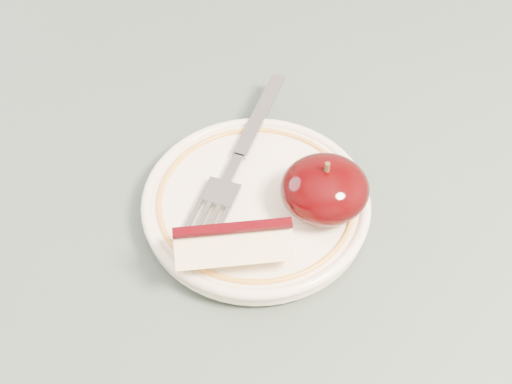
{
  "coord_description": "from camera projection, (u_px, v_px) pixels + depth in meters",
  "views": [
    {
      "loc": [
        0.06,
        -0.39,
        1.21
      ],
      "look_at": [
        0.1,
        -0.03,
        0.78
      ],
      "focal_mm": 50.0,
      "sensor_mm": 36.0,
      "label": 1
    }
  ],
  "objects": [
    {
      "name": "fork",
      "position": [
        238.0,
        157.0,
        0.59
      ],
      "size": [
        0.1,
        0.19,
        0.0
      ],
      "rotation": [
        0.0,
        0.0,
        1.13
      ],
      "color": "gray",
      "rests_on": "plate"
    },
    {
      "name": "plate",
      "position": [
        256.0,
        203.0,
        0.57
      ],
      "size": [
        0.18,
        0.18,
        0.02
      ],
      "color": "#F4E9CC",
      "rests_on": "table"
    },
    {
      "name": "apple_half",
      "position": [
        325.0,
        189.0,
        0.54
      ],
      "size": [
        0.07,
        0.07,
        0.05
      ],
      "color": "black",
      "rests_on": "plate"
    },
    {
      "name": "apple_wedge",
      "position": [
        233.0,
        244.0,
        0.51
      ],
      "size": [
        0.08,
        0.04,
        0.04
      ],
      "rotation": [
        0.0,
        0.0,
        0.01
      ],
      "color": "#FFF2BB",
      "rests_on": "plate"
    },
    {
      "name": "table",
      "position": [
        144.0,
        252.0,
        0.66
      ],
      "size": [
        0.9,
        0.9,
        0.75
      ],
      "color": "brown",
      "rests_on": "ground"
    }
  ]
}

